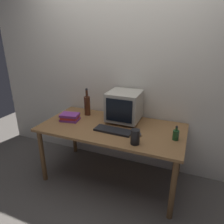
{
  "coord_description": "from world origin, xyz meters",
  "views": [
    {
      "loc": [
        0.82,
        -2.0,
        1.72
      ],
      "look_at": [
        0.0,
        0.0,
        0.9
      ],
      "focal_mm": 32.74,
      "sensor_mm": 36.0,
      "label": 1
    }
  ],
  "objects_px": {
    "keyboard": "(113,130)",
    "metal_canister": "(135,137)",
    "book_stack": "(70,117)",
    "bottle_tall": "(87,105)",
    "bottle_short": "(176,135)",
    "crt_monitor": "(124,106)",
    "computer_mouse": "(138,134)"
  },
  "relations": [
    {
      "from": "crt_monitor",
      "to": "book_stack",
      "type": "relative_size",
      "value": 1.59
    },
    {
      "from": "crt_monitor",
      "to": "metal_canister",
      "type": "distance_m",
      "value": 0.58
    },
    {
      "from": "bottle_short",
      "to": "metal_canister",
      "type": "relative_size",
      "value": 1.05
    },
    {
      "from": "book_stack",
      "to": "bottle_tall",
      "type": "bearing_deg",
      "value": 65.54
    },
    {
      "from": "keyboard",
      "to": "crt_monitor",
      "type": "bearing_deg",
      "value": 89.38
    },
    {
      "from": "crt_monitor",
      "to": "bottle_short",
      "type": "xyz_separation_m",
      "value": [
        0.64,
        -0.26,
        -0.14
      ]
    },
    {
      "from": "bottle_tall",
      "to": "bottle_short",
      "type": "relative_size",
      "value": 2.31
    },
    {
      "from": "bottle_short",
      "to": "metal_canister",
      "type": "xyz_separation_m",
      "value": [
        -0.36,
        -0.23,
        0.02
      ]
    },
    {
      "from": "crt_monitor",
      "to": "bottle_tall",
      "type": "xyz_separation_m",
      "value": [
        -0.52,
        0.01,
        -0.06
      ]
    },
    {
      "from": "crt_monitor",
      "to": "bottle_tall",
      "type": "relative_size",
      "value": 1.07
    },
    {
      "from": "metal_canister",
      "to": "bottle_short",
      "type": "bearing_deg",
      "value": 32.94
    },
    {
      "from": "bottle_tall",
      "to": "metal_canister",
      "type": "xyz_separation_m",
      "value": [
        0.8,
        -0.51,
        -0.06
      ]
    },
    {
      "from": "keyboard",
      "to": "book_stack",
      "type": "xyz_separation_m",
      "value": [
        -0.62,
        0.09,
        0.03
      ]
    },
    {
      "from": "keyboard",
      "to": "metal_canister",
      "type": "relative_size",
      "value": 2.8
    },
    {
      "from": "bottle_short",
      "to": "book_stack",
      "type": "height_order",
      "value": "bottle_short"
    },
    {
      "from": "computer_mouse",
      "to": "book_stack",
      "type": "relative_size",
      "value": 0.41
    },
    {
      "from": "metal_canister",
      "to": "book_stack",
      "type": "bearing_deg",
      "value": 164.18
    },
    {
      "from": "keyboard",
      "to": "metal_canister",
      "type": "bearing_deg",
      "value": -27.77
    },
    {
      "from": "computer_mouse",
      "to": "book_stack",
      "type": "distance_m",
      "value": 0.9
    },
    {
      "from": "bottle_tall",
      "to": "book_stack",
      "type": "distance_m",
      "value": 0.29
    },
    {
      "from": "book_stack",
      "to": "bottle_short",
      "type": "bearing_deg",
      "value": -1.17
    },
    {
      "from": "book_stack",
      "to": "metal_canister",
      "type": "distance_m",
      "value": 0.95
    },
    {
      "from": "bottle_short",
      "to": "keyboard",
      "type": "bearing_deg",
      "value": -174.51
    },
    {
      "from": "bottle_tall",
      "to": "book_stack",
      "type": "relative_size",
      "value": 1.49
    },
    {
      "from": "book_stack",
      "to": "computer_mouse",
      "type": "bearing_deg",
      "value": -5.13
    },
    {
      "from": "book_stack",
      "to": "metal_canister",
      "type": "bearing_deg",
      "value": -15.82
    },
    {
      "from": "keyboard",
      "to": "bottle_short",
      "type": "distance_m",
      "value": 0.66
    },
    {
      "from": "bottle_tall",
      "to": "bottle_short",
      "type": "distance_m",
      "value": 1.19
    },
    {
      "from": "keyboard",
      "to": "computer_mouse",
      "type": "bearing_deg",
      "value": 3.67
    },
    {
      "from": "bottle_short",
      "to": "book_stack",
      "type": "xyz_separation_m",
      "value": [
        -1.27,
        0.03,
        -0.01
      ]
    },
    {
      "from": "crt_monitor",
      "to": "keyboard",
      "type": "height_order",
      "value": "crt_monitor"
    },
    {
      "from": "keyboard",
      "to": "bottle_tall",
      "type": "xyz_separation_m",
      "value": [
        -0.5,
        0.34,
        0.13
      ]
    }
  ]
}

